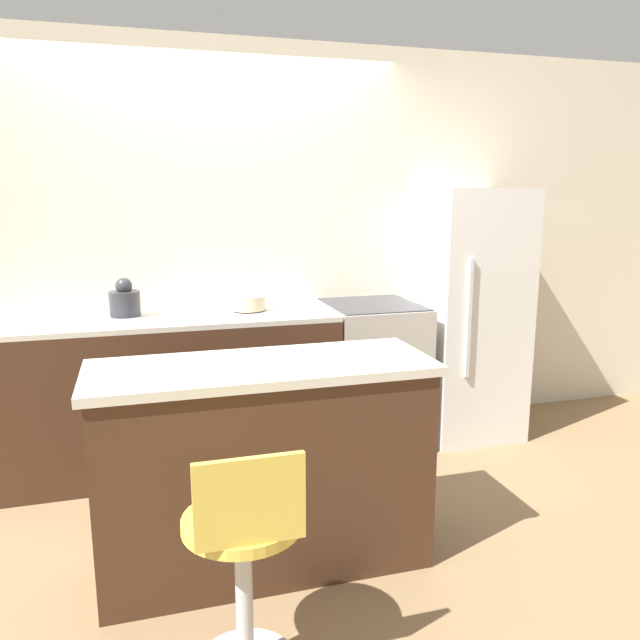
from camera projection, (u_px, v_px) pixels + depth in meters
name	position (u px, v px, depth m)	size (l,w,h in m)	color
ground_plane	(228.00, 482.00, 3.63)	(14.00, 14.00, 0.00)	#8E704C
wall_back	(207.00, 248.00, 4.04)	(8.00, 0.06, 2.60)	beige
back_counter	(168.00, 391.00, 3.78)	(2.02, 0.66, 0.95)	#422819
kitchen_island	(264.00, 465.00, 2.76)	(1.48, 0.56, 0.94)	#422819
oven_range	(371.00, 374.00, 4.14)	(0.60, 0.67, 0.95)	#B7B2A8
refrigerator	(467.00, 314.00, 4.26)	(0.64, 0.68, 1.68)	silver
stool_chair	(245.00, 564.00, 2.09)	(0.41, 0.41, 0.88)	#B7B7BC
kettle	(125.00, 301.00, 3.63)	(0.18, 0.18, 0.23)	#333338
mixing_bowl	(248.00, 303.00, 3.84)	(0.22, 0.22, 0.09)	#C1B28E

